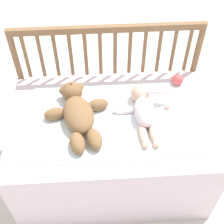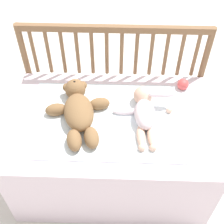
# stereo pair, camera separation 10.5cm
# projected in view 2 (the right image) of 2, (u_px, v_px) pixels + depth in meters

# --- Properties ---
(ground_plane) EXTENTS (12.00, 12.00, 0.00)m
(ground_plane) POSITION_uv_depth(u_px,v_px,m) (112.00, 171.00, 2.02)
(ground_plane) COLOR silver
(crib_mattress) EXTENTS (1.08, 0.70, 0.51)m
(crib_mattress) POSITION_uv_depth(u_px,v_px,m) (112.00, 148.00, 1.83)
(crib_mattress) COLOR silver
(crib_mattress) RESTS_ON ground_plane
(crib_rail) EXTENTS (1.08, 0.04, 0.84)m
(crib_rail) POSITION_uv_depth(u_px,v_px,m) (114.00, 62.00, 1.83)
(crib_rail) COLOR brown
(crib_rail) RESTS_ON ground_plane
(blanket) EXTENTS (0.87, 0.53, 0.01)m
(blanket) POSITION_uv_depth(u_px,v_px,m) (112.00, 119.00, 1.64)
(blanket) COLOR white
(blanket) RESTS_ON crib_mattress
(teddy_bear) EXTENTS (0.35, 0.46, 0.12)m
(teddy_bear) POSITION_uv_depth(u_px,v_px,m) (78.00, 110.00, 1.62)
(teddy_bear) COLOR olive
(teddy_bear) RESTS_ON crib_mattress
(baby) EXTENTS (0.33, 0.39, 0.11)m
(baby) POSITION_uv_depth(u_px,v_px,m) (144.00, 111.00, 1.62)
(baby) COLOR white
(baby) RESTS_ON crib_mattress
(toy_ball) EXTENTS (0.07, 0.07, 0.07)m
(toy_ball) POSITION_uv_depth(u_px,v_px,m) (183.00, 84.00, 1.77)
(toy_ball) COLOR #DB4C4C
(toy_ball) RESTS_ON crib_mattress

